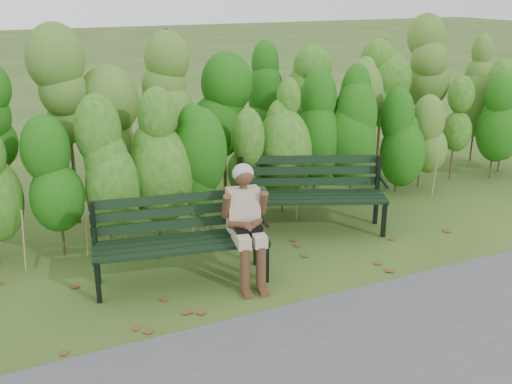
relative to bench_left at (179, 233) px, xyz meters
name	(u,v)px	position (x,y,z in m)	size (l,w,h in m)	color
ground	(269,263)	(1.02, -0.08, -0.53)	(80.00, 80.00, 0.00)	#33491D
footpath	(387,369)	(1.02, -2.28, -0.53)	(60.00, 2.50, 0.01)	#474749
hedge_band	(208,123)	(1.02, 1.79, 0.72)	(11.04, 1.67, 2.42)	#47381E
leaf_litter	(254,266)	(0.83, -0.07, -0.53)	(5.91, 2.18, 0.01)	brown
bench_left	(179,233)	(0.00, 0.00, 0.00)	(1.89, 0.91, 0.91)	black
bench_right	(311,188)	(1.96, 0.64, 0.02)	(1.95, 1.29, 0.93)	black
seated_woman	(246,217)	(0.63, -0.30, 0.18)	(0.51, 0.75, 1.26)	tan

